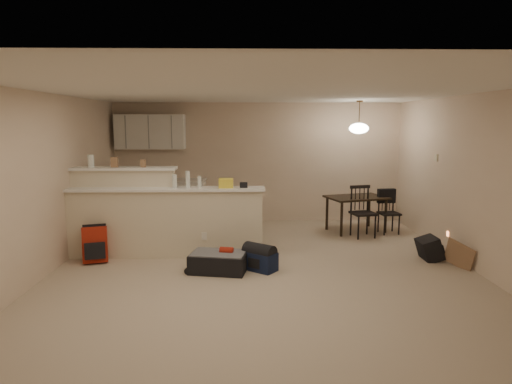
{
  "coord_description": "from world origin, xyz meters",
  "views": [
    {
      "loc": [
        -0.26,
        -6.11,
        2.1
      ],
      "look_at": [
        -0.1,
        0.7,
        1.05
      ],
      "focal_mm": 32.0,
      "sensor_mm": 36.0,
      "label": 1
    }
  ],
  "objects_px": {
    "dining_table": "(356,201)",
    "navy_duffel": "(259,261)",
    "pendant_lamp": "(359,128)",
    "suitcase": "(219,262)",
    "black_daypack": "(429,249)",
    "dining_chair_far": "(389,212)",
    "red_backpack": "(95,245)",
    "dining_chair_near": "(363,212)"
  },
  "relations": [
    {
      "from": "dining_table",
      "to": "navy_duffel",
      "type": "bearing_deg",
      "value": -147.03
    },
    {
      "from": "dining_table",
      "to": "pendant_lamp",
      "type": "relative_size",
      "value": 2.03
    },
    {
      "from": "suitcase",
      "to": "black_daypack",
      "type": "relative_size",
      "value": 2.02
    },
    {
      "from": "dining_chair_far",
      "to": "navy_duffel",
      "type": "xyz_separation_m",
      "value": [
        -2.52,
        -2.12,
        -0.28
      ]
    },
    {
      "from": "suitcase",
      "to": "navy_duffel",
      "type": "height_order",
      "value": "navy_duffel"
    },
    {
      "from": "dining_table",
      "to": "dining_chair_far",
      "type": "distance_m",
      "value": 0.64
    },
    {
      "from": "dining_chair_far",
      "to": "navy_duffel",
      "type": "height_order",
      "value": "dining_chair_far"
    },
    {
      "from": "pendant_lamp",
      "to": "black_daypack",
      "type": "bearing_deg",
      "value": -69.75
    },
    {
      "from": "pendant_lamp",
      "to": "black_daypack",
      "type": "distance_m",
      "value": 2.7
    },
    {
      "from": "navy_duffel",
      "to": "dining_table",
      "type": "bearing_deg",
      "value": 87.6
    },
    {
      "from": "red_backpack",
      "to": "dining_table",
      "type": "bearing_deg",
      "value": 6.6
    },
    {
      "from": "suitcase",
      "to": "dining_table",
      "type": "bearing_deg",
      "value": 53.8
    },
    {
      "from": "dining_chair_near",
      "to": "navy_duffel",
      "type": "relative_size",
      "value": 1.94
    },
    {
      "from": "pendant_lamp",
      "to": "dining_chair_near",
      "type": "distance_m",
      "value": 1.59
    },
    {
      "from": "suitcase",
      "to": "navy_duffel",
      "type": "relative_size",
      "value": 1.6
    },
    {
      "from": "suitcase",
      "to": "dining_chair_far",
      "type": "bearing_deg",
      "value": 45.62
    },
    {
      "from": "dining_table",
      "to": "navy_duffel",
      "type": "relative_size",
      "value": 2.58
    },
    {
      "from": "black_daypack",
      "to": "dining_chair_near",
      "type": "bearing_deg",
      "value": 25.44
    },
    {
      "from": "pendant_lamp",
      "to": "navy_duffel",
      "type": "xyz_separation_m",
      "value": [
        -1.94,
        -2.31,
        -1.86
      ]
    },
    {
      "from": "suitcase",
      "to": "black_daypack",
      "type": "distance_m",
      "value": 3.25
    },
    {
      "from": "suitcase",
      "to": "navy_duffel",
      "type": "xyz_separation_m",
      "value": [
        0.58,
        0.05,
        0.0
      ]
    },
    {
      "from": "suitcase",
      "to": "red_backpack",
      "type": "distance_m",
      "value": 1.96
    },
    {
      "from": "dining_chair_far",
      "to": "black_daypack",
      "type": "xyz_separation_m",
      "value": [
        0.11,
        -1.68,
        -0.24
      ]
    },
    {
      "from": "suitcase",
      "to": "navy_duffel",
      "type": "bearing_deg",
      "value": 15.42
    },
    {
      "from": "navy_duffel",
      "to": "suitcase",
      "type": "bearing_deg",
      "value": -137.66
    },
    {
      "from": "dining_table",
      "to": "navy_duffel",
      "type": "xyz_separation_m",
      "value": [
        -1.94,
        -2.31,
        -0.47
      ]
    },
    {
      "from": "dining_chair_near",
      "to": "suitcase",
      "type": "distance_m",
      "value": 3.2
    },
    {
      "from": "dining_chair_near",
      "to": "dining_chair_far",
      "type": "distance_m",
      "value": 0.62
    },
    {
      "from": "dining_chair_near",
      "to": "dining_table",
      "type": "bearing_deg",
      "value": 80.56
    },
    {
      "from": "black_daypack",
      "to": "red_backpack",
      "type": "bearing_deg",
      "value": 90.26
    },
    {
      "from": "pendant_lamp",
      "to": "navy_duffel",
      "type": "relative_size",
      "value": 1.27
    },
    {
      "from": "dining_chair_near",
      "to": "red_backpack",
      "type": "bearing_deg",
      "value": -174.64
    },
    {
      "from": "dining_chair_far",
      "to": "red_backpack",
      "type": "bearing_deg",
      "value": -169.29
    },
    {
      "from": "dining_chair_near",
      "to": "suitcase",
      "type": "bearing_deg",
      "value": -155.55
    },
    {
      "from": "pendant_lamp",
      "to": "red_backpack",
      "type": "distance_m",
      "value": 5.09
    },
    {
      "from": "dining_chair_far",
      "to": "navy_duffel",
      "type": "relative_size",
      "value": 1.69
    },
    {
      "from": "red_backpack",
      "to": "dining_chair_far",
      "type": "bearing_deg",
      "value": 2.2
    },
    {
      "from": "pendant_lamp",
      "to": "suitcase",
      "type": "relative_size",
      "value": 0.8
    },
    {
      "from": "dining_chair_far",
      "to": "dining_chair_near",
      "type": "bearing_deg",
      "value": -162.91
    },
    {
      "from": "dining_table",
      "to": "suitcase",
      "type": "distance_m",
      "value": 3.48
    },
    {
      "from": "pendant_lamp",
      "to": "dining_chair_far",
      "type": "xyz_separation_m",
      "value": [
        0.58,
        -0.19,
        -1.58
      ]
    },
    {
      "from": "dining_chair_far",
      "to": "suitcase",
      "type": "distance_m",
      "value": 3.79
    }
  ]
}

